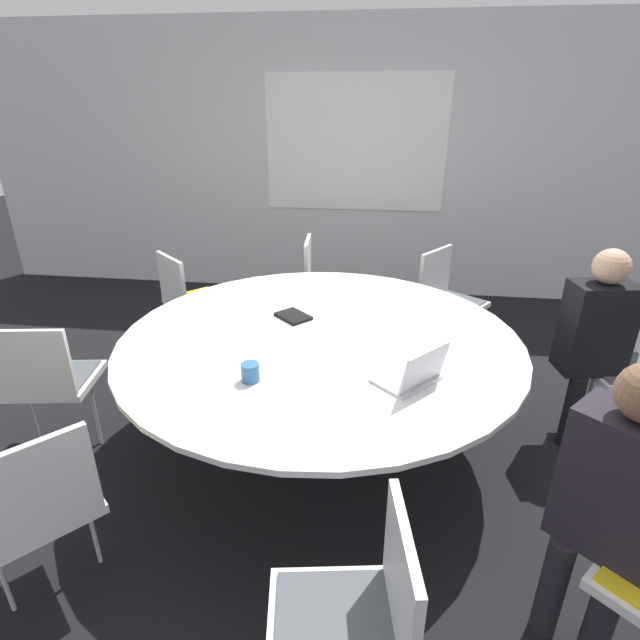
% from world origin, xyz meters
% --- Properties ---
extents(ground_plane, '(16.00, 16.00, 0.00)m').
position_xyz_m(ground_plane, '(0.00, 0.00, 0.00)').
color(ground_plane, black).
extents(wall_back, '(8.00, 0.07, 2.70)m').
position_xyz_m(wall_back, '(0.00, 2.74, 1.35)').
color(wall_back, silver).
rests_on(wall_back, ground_plane).
extents(conference_table, '(2.28, 2.28, 0.73)m').
position_xyz_m(conference_table, '(0.00, 0.00, 0.64)').
color(conference_table, '#B7B7BC').
rests_on(conference_table, ground_plane).
extents(chair_1, '(0.50, 0.49, 0.88)m').
position_xyz_m(chair_1, '(1.81, 0.37, 0.53)').
color(chair_1, silver).
rests_on(chair_1, ground_plane).
extents(chair_2, '(0.60, 0.60, 0.88)m').
position_xyz_m(chair_2, '(0.86, 1.29, 0.53)').
color(chair_2, silver).
rests_on(chair_2, ground_plane).
extents(chair_3, '(0.45, 0.47, 0.88)m').
position_xyz_m(chair_3, '(-0.18, 1.54, 0.53)').
color(chair_3, silver).
rests_on(chair_3, ground_plane).
extents(chair_4, '(0.61, 0.61, 0.88)m').
position_xyz_m(chair_4, '(-1.19, 1.00, 0.53)').
color(chair_4, silver).
rests_on(chair_4, ground_plane).
extents(chair_5, '(0.50, 0.48, 0.88)m').
position_xyz_m(chair_5, '(-1.52, -0.31, 0.53)').
color(chair_5, silver).
rests_on(chair_5, ground_plane).
extents(chair_6, '(0.61, 0.61, 0.88)m').
position_xyz_m(chair_6, '(-0.96, -1.22, 0.53)').
color(chair_6, silver).
rests_on(chair_6, ground_plane).
extents(chair_7, '(0.48, 0.50, 0.88)m').
position_xyz_m(chair_7, '(0.31, -1.52, 0.53)').
color(chair_7, silver).
rests_on(chair_7, ground_plane).
extents(person_0, '(0.41, 0.40, 1.23)m').
position_xyz_m(person_0, '(1.18, -1.09, 0.72)').
color(person_0, '#231E28').
rests_on(person_0, ground_plane).
extents(person_1, '(0.39, 0.30, 1.23)m').
position_xyz_m(person_1, '(1.59, 0.25, 0.72)').
color(person_1, black).
rests_on(person_1, ground_plane).
extents(laptop, '(0.37, 0.38, 0.21)m').
position_xyz_m(laptop, '(0.51, -0.46, 0.78)').
color(laptop, silver).
rests_on(laptop, conference_table).
extents(spiral_notebook, '(0.26, 0.25, 0.02)m').
position_xyz_m(spiral_notebook, '(-0.20, 0.23, 0.74)').
color(spiral_notebook, black).
rests_on(spiral_notebook, conference_table).
extents(coffee_cup, '(0.09, 0.09, 0.09)m').
position_xyz_m(coffee_cup, '(-0.27, -0.53, 0.77)').
color(coffee_cup, '#33669E').
rests_on(coffee_cup, conference_table).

